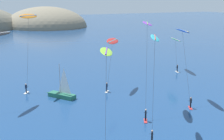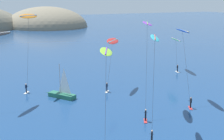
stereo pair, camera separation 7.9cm
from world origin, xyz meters
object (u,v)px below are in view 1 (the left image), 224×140
kitesurfer_blue (183,37)px  kitesurfer_cyan (155,48)px  kitesurfer_orange (28,23)px  kitesurfer_lime (106,61)px  sailboat_near (60,94)px  kitesurfer_green (176,41)px  kitesurfer_purple (147,31)px  kitesurfer_red (112,44)px

kitesurfer_blue → kitesurfer_cyan: bearing=-146.7°
kitesurfer_orange → kitesurfer_lime: (2.70, -23.81, -2.43)m
sailboat_near → kitesurfer_green: size_ratio=0.77×
kitesurfer_orange → kitesurfer_green: (32.34, -0.68, -5.27)m
kitesurfer_cyan → kitesurfer_green: 32.45m
kitesurfer_orange → kitesurfer_purple: 21.08m
kitesurfer_cyan → kitesurfer_red: bearing=77.3°
sailboat_near → kitesurfer_lime: (-0.37, -17.43, 8.85)m
kitesurfer_red → kitesurfer_green: (19.00, 4.85, -1.34)m
kitesurfer_lime → kitesurfer_orange: bearing=96.5°
kitesurfer_green → kitesurfer_lime: bearing=-142.0°
kitesurfer_cyan → kitesurfer_blue: 12.99m
kitesurfer_red → kitesurfer_lime: bearing=-120.2°
kitesurfer_green → kitesurfer_cyan: bearing=-135.5°
kitesurfer_cyan → kitesurfer_green: kitesurfer_cyan is taller
sailboat_near → kitesurfer_red: size_ratio=0.63×
kitesurfer_red → kitesurfer_orange: 14.96m
kitesurfer_red → kitesurfer_lime: (-10.63, -18.29, 1.49)m
kitesurfer_green → kitesurfer_lime: 37.70m
sailboat_near → kitesurfer_red: kitesurfer_red is taller
sailboat_near → kitesurfer_blue: size_ratio=0.50×
kitesurfer_cyan → kitesurfer_green: bearing=44.5°
kitesurfer_orange → kitesurfer_blue: kitesurfer_orange is taller
kitesurfer_red → kitesurfer_green: 19.66m
kitesurfer_blue → kitesurfer_green: bearing=51.8°
kitesurfer_cyan → kitesurfer_orange: kitesurfer_orange is taller
sailboat_near → kitesurfer_cyan: kitesurfer_cyan is taller
sailboat_near → kitesurfer_green: bearing=11.0°
kitesurfer_cyan → sailboat_near: bearing=110.3°
sailboat_near → kitesurfer_lime: 19.55m
sailboat_near → kitesurfer_red: (10.26, 0.86, 7.36)m
kitesurfer_red → kitesurfer_blue: bearing=-57.2°
kitesurfer_lime → kitesurfer_purple: bearing=35.0°
kitesurfer_cyan → kitesurfer_purple: size_ratio=0.92×
kitesurfer_red → kitesurfer_orange: size_ratio=0.67×
kitesurfer_green → kitesurfer_lime: (-29.64, -23.14, 2.83)m
kitesurfer_red → kitesurfer_purple: bearing=-92.0°
kitesurfer_orange → kitesurfer_red: bearing=-22.5°
kitesurfer_red → kitesurfer_blue: kitesurfer_blue is taller
kitesurfer_cyan → kitesurfer_purple: kitesurfer_purple is taller
kitesurfer_green → sailboat_near: bearing=-169.0°
kitesurfer_green → kitesurfer_blue: size_ratio=0.65×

